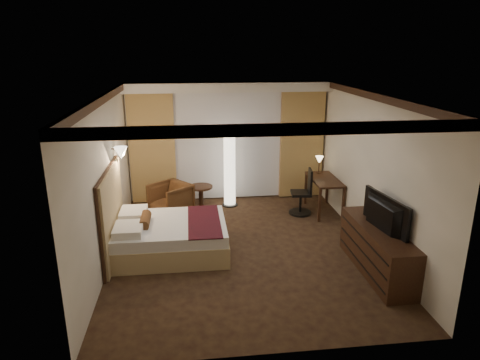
{
  "coord_description": "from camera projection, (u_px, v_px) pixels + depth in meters",
  "views": [
    {
      "loc": [
        -0.87,
        -6.83,
        3.43
      ],
      "look_at": [
        0.0,
        0.4,
        1.15
      ],
      "focal_mm": 32.0,
      "sensor_mm": 36.0,
      "label": 1
    }
  ],
  "objects": [
    {
      "name": "television",
      "position": [
        380.0,
        208.0,
        6.51
      ],
      "size": [
        0.82,
        1.23,
        0.15
      ],
      "primitive_type": "imported",
      "rotation": [
        0.0,
        0.0,
        1.72
      ],
      "color": "black",
      "rests_on": "dresser"
    },
    {
      "name": "headboard",
      "position": [
        112.0,
        214.0,
        7.13
      ],
      "size": [
        0.12,
        1.78,
        1.5
      ],
      "primitive_type": null,
      "color": "tan",
      "rests_on": "floor"
    },
    {
      "name": "crown_molding",
      "position": [
        243.0,
        98.0,
        6.81
      ],
      "size": [
        4.5,
        5.5,
        0.12
      ],
      "primitive_type": null,
      "color": "black",
      "rests_on": "ceiling"
    },
    {
      "name": "curtain_sheer",
      "position": [
        228.0,
        146.0,
        9.75
      ],
      "size": [
        2.48,
        0.04,
        2.45
      ],
      "primitive_type": "cube",
      "color": "silver",
      "rests_on": "back_wall"
    },
    {
      "name": "armchair",
      "position": [
        170.0,
        198.0,
        9.03
      ],
      "size": [
        0.99,
        1.0,
        0.75
      ],
      "primitive_type": "imported",
      "rotation": [
        0.0,
        0.0,
        -0.87
      ],
      "color": "#502D18",
      "rests_on": "floor"
    },
    {
      "name": "desk_lamp",
      "position": [
        319.0,
        166.0,
        9.43
      ],
      "size": [
        0.18,
        0.18,
        0.34
      ],
      "primitive_type": null,
      "color": "#FFD899",
      "rests_on": "desk"
    },
    {
      "name": "floor_lamp",
      "position": [
        230.0,
        171.0,
        9.42
      ],
      "size": [
        0.34,
        0.34,
        1.63
      ],
      "primitive_type": null,
      "color": "white",
      "rests_on": "floor"
    },
    {
      "name": "bed",
      "position": [
        171.0,
        237.0,
        7.38
      ],
      "size": [
        1.9,
        1.48,
        0.56
      ],
      "primitive_type": null,
      "color": "white",
      "rests_on": "floor"
    },
    {
      "name": "dresser",
      "position": [
        377.0,
        250.0,
        6.72
      ],
      "size": [
        0.5,
        1.91,
        0.74
      ],
      "primitive_type": null,
      "color": "black",
      "rests_on": "floor"
    },
    {
      "name": "soffit",
      "position": [
        228.0,
        87.0,
        9.19
      ],
      "size": [
        4.5,
        0.5,
        0.2
      ],
      "primitive_type": "cube",
      "color": "white",
      "rests_on": "ceiling"
    },
    {
      "name": "floor",
      "position": [
        243.0,
        248.0,
        7.6
      ],
      "size": [
        4.5,
        5.5,
        0.01
      ],
      "primitive_type": "cube",
      "color": "black",
      "rests_on": "ground"
    },
    {
      "name": "desk",
      "position": [
        324.0,
        195.0,
        9.18
      ],
      "size": [
        0.55,
        1.16,
        0.75
      ],
      "primitive_type": null,
      "color": "black",
      "rests_on": "floor"
    },
    {
      "name": "office_chair",
      "position": [
        301.0,
        192.0,
        9.04
      ],
      "size": [
        0.53,
        0.53,
        0.99
      ],
      "primitive_type": null,
      "rotation": [
        0.0,
        0.0,
        -0.13
      ],
      "color": "black",
      "rests_on": "floor"
    },
    {
      "name": "left_wall",
      "position": [
        106.0,
        180.0,
        6.94
      ],
      "size": [
        0.02,
        5.5,
        2.7
      ],
      "primitive_type": "cube",
      "color": "beige",
      "rests_on": "floor"
    },
    {
      "name": "curtain_right_drape",
      "position": [
        301.0,
        145.0,
        9.89
      ],
      "size": [
        1.0,
        0.14,
        2.45
      ],
      "primitive_type": "cube",
      "color": "tan",
      "rests_on": "back_wall"
    },
    {
      "name": "wall_sconce",
      "position": [
        121.0,
        153.0,
        7.59
      ],
      "size": [
        0.24,
        0.24,
        0.24
      ],
      "primitive_type": null,
      "color": "white",
      "rests_on": "left_wall"
    },
    {
      "name": "ceiling",
      "position": [
        243.0,
        95.0,
        6.79
      ],
      "size": [
        4.5,
        5.5,
        0.01
      ],
      "primitive_type": "cube",
      "color": "white",
      "rests_on": "back_wall"
    },
    {
      "name": "right_wall",
      "position": [
        371.0,
        171.0,
        7.45
      ],
      "size": [
        0.02,
        5.5,
        2.7
      ],
      "primitive_type": "cube",
      "color": "beige",
      "rests_on": "floor"
    },
    {
      "name": "back_wall",
      "position": [
        228.0,
        141.0,
        9.8
      ],
      "size": [
        4.5,
        0.02,
        2.7
      ],
      "primitive_type": "cube",
      "color": "beige",
      "rests_on": "floor"
    },
    {
      "name": "side_table",
      "position": [
        201.0,
        198.0,
        9.28
      ],
      "size": [
        0.51,
        0.51,
        0.56
      ],
      "primitive_type": null,
      "color": "black",
      "rests_on": "floor"
    },
    {
      "name": "curtain_left_drape",
      "position": [
        152.0,
        149.0,
        9.5
      ],
      "size": [
        1.0,
        0.14,
        2.45
      ],
      "primitive_type": "cube",
      "color": "tan",
      "rests_on": "back_wall"
    }
  ]
}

